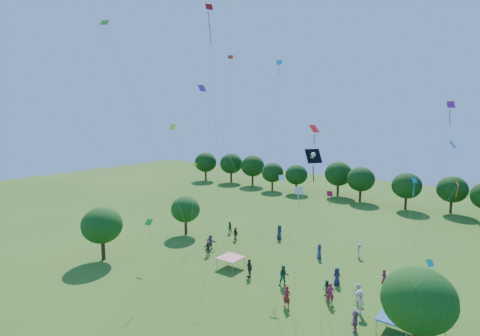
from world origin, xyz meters
The scene contains 41 objects.
near_tree_west centered at (-16.32, 11.33, 3.79)m, with size 4.28×4.28×5.73m.
near_tree_north centered at (-15.41, 22.82, 3.34)m, with size 3.76×3.76×5.04m.
near_tree_east centered at (14.21, 13.72, 3.84)m, with size 4.57×4.57×5.91m.
treeline centered at (-1.73, 55.43, 4.09)m, with size 88.01×8.77×6.77m.
tent_red_stripe centered at (-4.06, 17.83, 1.04)m, with size 2.20×2.20×1.10m.
tent_blue centered at (12.41, 15.88, 1.04)m, with size 2.20×2.20×1.10m.
crowd_person_0 centered at (6.14, 20.54, 0.81)m, with size 0.80×0.43×1.61m, color #1C1E51.
crowd_person_1 centered at (9.82, 22.33, 0.88)m, with size 0.66×0.42×1.77m, color maroon.
crowd_person_2 centered at (-11.10, 26.53, 0.78)m, with size 0.77×0.42×1.57m, color #214E24.
crowd_person_3 centered at (9.50, 16.80, 0.95)m, with size 1.25×0.56×1.91m, color beige.
crowd_person_4 centered at (-1.21, 17.09, 0.89)m, with size 1.04×0.47×1.78m, color #3B302F.
crowd_person_5 centered at (10.08, 14.25, 0.77)m, with size 1.44×0.51×1.54m, color #905485.
crowd_person_6 centered at (-4.69, 28.50, 0.90)m, with size 0.89×0.48×1.80m, color navy.
crowd_person_7 centered at (4.51, 14.26, 0.89)m, with size 0.66×0.43×1.78m, color maroon.
crowd_person_8 centered at (2.38, 17.45, 0.96)m, with size 0.94×0.51×1.92m, color #225134.
crowd_person_9 centered at (8.75, 18.65, 0.77)m, with size 1.01×0.45×1.55m, color #A59E84.
crowd_person_10 centered at (-8.76, 24.81, 0.82)m, with size 0.96×0.44×1.64m, color #38312D.
crowd_person_11 centered at (-9.26, 20.67, 0.84)m, with size 1.56×0.56×1.68m, color #864E72.
crowd_person_12 centered at (2.13, 25.45, 0.81)m, with size 0.80×0.43×1.63m, color navy.
crowd_person_13 centered at (7.10, 16.86, 0.88)m, with size 0.66×0.42×1.76m, color #9C1C46.
crowd_person_14 centered at (6.39, 17.75, 0.75)m, with size 0.74×0.40×1.50m, color #245436.
crowd_person_15 centered at (5.45, 28.41, 0.76)m, with size 0.99×0.45×1.52m, color #BEB598.
crowd_person_16 centered at (-8.10, 18.89, 0.80)m, with size 0.94×0.43×1.60m, color #433C35.
pirate_kite centered at (6.88, 13.30, 12.29)m, with size 4.28×1.56×11.68m.
red_high_kite centered at (-5.93, 17.39, 20.90)m, with size 4.50×3.48×24.79m.
small_kite_0 centered at (6.46, 17.49, 7.62)m, with size 0.87×2.05×7.88m.
small_kite_1 centered at (13.72, 26.25, 7.66)m, with size 3.76×2.11×8.27m.
small_kite_2 centered at (-11.50, 20.46, 7.66)m, with size 0.56×1.54×8.54m.
small_kite_3 centered at (-9.79, 10.90, 17.48)m, with size 1.90×11.49×21.78m.
small_kite_4 centered at (11.26, 24.56, 8.21)m, with size 0.78×0.80×8.59m.
small_kite_5 centered at (13.39, 23.85, 13.40)m, with size 2.88×1.73×15.17m.
small_kite_6 centered at (5.27, 14.40, 8.56)m, with size 0.67×0.99×8.62m.
small_kite_7 centered at (-5.65, 28.41, 17.43)m, with size 1.65×3.52×20.66m.
small_kite_8 centered at (5.72, 16.13, 12.58)m, with size 1.12×0.84×13.30m.
small_kite_9 centered at (-10.24, 24.90, 16.92)m, with size 1.76×2.02×21.18m.
small_kite_10 centered at (-15.20, 21.66, 12.03)m, with size 4.96×2.16×12.99m.
small_kite_11 centered at (-7.15, 11.13, 5.35)m, with size 4.69×10.10×5.19m.
small_kite_12 centered at (13.89, 21.88, 11.13)m, with size 3.77×3.60×12.12m.
small_kite_13 centered at (-3.14, 14.78, 14.54)m, with size 5.32×4.78×16.69m.
small_kite_14 centered at (6.38, 10.60, 8.87)m, with size 1.47×5.00×10.31m.
small_kite_15 centered at (14.57, 11.30, 6.12)m, with size 3.09×6.05×6.68m.
Camera 1 is at (18.45, -10.67, 15.29)m, focal length 28.00 mm.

